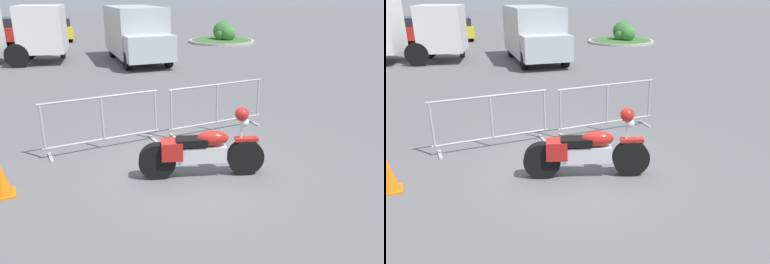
{
  "view_description": "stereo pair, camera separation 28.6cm",
  "coord_description": "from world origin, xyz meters",
  "views": [
    {
      "loc": [
        -2.47,
        -5.32,
        2.93
      ],
      "look_at": [
        0.02,
        0.18,
        0.65
      ],
      "focal_mm": 35.0,
      "sensor_mm": 36.0,
      "label": 1
    },
    {
      "loc": [
        -2.2,
        -5.44,
        2.93
      ],
      "look_at": [
        0.02,
        0.18,
        0.65
      ],
      "focal_mm": 35.0,
      "sensor_mm": 36.0,
      "label": 2
    }
  ],
  "objects": [
    {
      "name": "motorcycle",
      "position": [
        0.02,
        -0.22,
        0.45
      ],
      "size": [
        2.05,
        0.81,
        1.19
      ],
      "rotation": [
        0.0,
        0.0,
        -0.32
      ],
      "color": "black",
      "rests_on": "ground"
    },
    {
      "name": "traffic_cone",
      "position": [
        -3.03,
        0.44,
        0.29
      ],
      "size": [
        0.34,
        0.34,
        0.59
      ],
      "color": "orange",
      "rests_on": "ground"
    },
    {
      "name": "parked_car_yellow",
      "position": [
        -0.23,
        20.4,
        0.68
      ],
      "size": [
        1.71,
        4.0,
        1.35
      ],
      "rotation": [
        0.0,
        0.0,
        1.55
      ],
      "color": "yellow",
      "rests_on": "ground"
    },
    {
      "name": "parked_car_red",
      "position": [
        -3.21,
        20.38,
        0.73
      ],
      "size": [
        1.84,
        4.3,
        1.44
      ],
      "rotation": [
        0.0,
        0.0,
        1.55
      ],
      "color": "#B21E19",
      "rests_on": "ground"
    },
    {
      "name": "crowd_barrier_far",
      "position": [
        1.27,
        1.62,
        0.56
      ],
      "size": [
        2.29,
        0.53,
        1.07
      ],
      "rotation": [
        0.0,
        0.0,
        0.04
      ],
      "color": "#9EA0A5",
      "rests_on": "ground"
    },
    {
      "name": "crowd_barrier_near",
      "position": [
        -1.23,
        1.62,
        0.56
      ],
      "size": [
        2.29,
        0.53,
        1.07
      ],
      "rotation": [
        0.0,
        0.0,
        0.04
      ],
      "color": "#9EA0A5",
      "rests_on": "ground"
    },
    {
      "name": "delivery_van",
      "position": [
        2.21,
        10.92,
        1.24
      ],
      "size": [
        2.21,
        5.09,
        2.31
      ],
      "rotation": [
        0.0,
        0.0,
        -1.62
      ],
      "color": "#B2B7BC",
      "rests_on": "ground"
    },
    {
      "name": "pedestrian",
      "position": [
        -0.73,
        13.08,
        0.92
      ],
      "size": [
        0.46,
        0.46,
        1.69
      ],
      "rotation": [
        0.0,
        0.0,
        0.47
      ],
      "color": "#262838",
      "rests_on": "ground"
    },
    {
      "name": "planter_island",
      "position": [
        8.85,
        15.19,
        0.34
      ],
      "size": [
        3.94,
        3.94,
        1.21
      ],
      "color": "#ADA89E",
      "rests_on": "ground"
    },
    {
      "name": "ground_plane",
      "position": [
        0.0,
        0.0,
        0.0
      ],
      "size": [
        120.0,
        120.0,
        0.0
      ],
      "primitive_type": "plane",
      "color": "#5B5B5E"
    }
  ]
}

